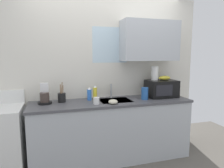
{
  "coord_description": "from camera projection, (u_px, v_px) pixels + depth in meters",
  "views": [
    {
      "loc": [
        -0.83,
        -2.79,
        1.56
      ],
      "look_at": [
        0.0,
        0.0,
        1.15
      ],
      "focal_mm": 32.4,
      "sensor_mm": 36.0,
      "label": 1
    }
  ],
  "objects": [
    {
      "name": "cereal_canister",
      "position": [
        145.0,
        93.0,
        3.06
      ],
      "size": [
        0.1,
        0.1,
        0.18
      ],
      "primitive_type": "cylinder",
      "color": "#2659A5",
      "rests_on": "counter_unit"
    },
    {
      "name": "dish_soap_bottle_blue",
      "position": [
        89.0,
        94.0,
        3.01
      ],
      "size": [
        0.07,
        0.07,
        0.2
      ],
      "color": "blue",
      "rests_on": "counter_unit"
    },
    {
      "name": "microwave",
      "position": [
        161.0,
        89.0,
        3.24
      ],
      "size": [
        0.46,
        0.35,
        0.27
      ],
      "color": "black",
      "rests_on": "counter_unit"
    },
    {
      "name": "counter_unit",
      "position": [
        112.0,
        129.0,
        3.04
      ],
      "size": [
        2.36,
        0.63,
        0.9
      ],
      "color": "#B2B7BC",
      "rests_on": "ground"
    },
    {
      "name": "banana_bunch",
      "position": [
        164.0,
        78.0,
        3.23
      ],
      "size": [
        0.2,
        0.11,
        0.07
      ],
      "primitive_type": "ellipsoid",
      "color": "gold",
      "rests_on": "microwave"
    },
    {
      "name": "kitchen_wall_assembly",
      "position": [
        114.0,
        69.0,
        3.24
      ],
      "size": [
        3.13,
        0.42,
        2.5
      ],
      "color": "silver",
      "rests_on": "ground"
    },
    {
      "name": "paper_towel_roll",
      "position": [
        155.0,
        73.0,
        3.23
      ],
      "size": [
        0.11,
        0.11,
        0.22
      ],
      "primitive_type": "cylinder",
      "color": "white",
      "rests_on": "microwave"
    },
    {
      "name": "utensil_crock",
      "position": [
        62.0,
        97.0,
        2.88
      ],
      "size": [
        0.11,
        0.11,
        0.29
      ],
      "color": "black",
      "rests_on": "counter_unit"
    },
    {
      "name": "small_bowl",
      "position": [
        113.0,
        102.0,
        2.77
      ],
      "size": [
        0.13,
        0.13,
        0.06
      ],
      "primitive_type": "ellipsoid",
      "color": "beige",
      "rests_on": "counter_unit"
    },
    {
      "name": "sink_faucet",
      "position": [
        111.0,
        91.0,
        3.21
      ],
      "size": [
        0.03,
        0.03,
        0.22
      ],
      "primitive_type": "cylinder",
      "color": "#B2B5BA",
      "rests_on": "counter_unit"
    },
    {
      "name": "mug_white",
      "position": [
        96.0,
        101.0,
        2.76
      ],
      "size": [
        0.08,
        0.08,
        0.09
      ],
      "primitive_type": "cylinder",
      "color": "white",
      "rests_on": "counter_unit"
    },
    {
      "name": "coffee_maker",
      "position": [
        45.0,
        96.0,
        2.8
      ],
      "size": [
        0.19,
        0.21,
        0.28
      ],
      "color": "black",
      "rests_on": "counter_unit"
    },
    {
      "name": "dish_soap_bottle_yellow",
      "position": [
        95.0,
        93.0,
        3.03
      ],
      "size": [
        0.06,
        0.06,
        0.22
      ],
      "color": "yellow",
      "rests_on": "counter_unit"
    }
  ]
}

